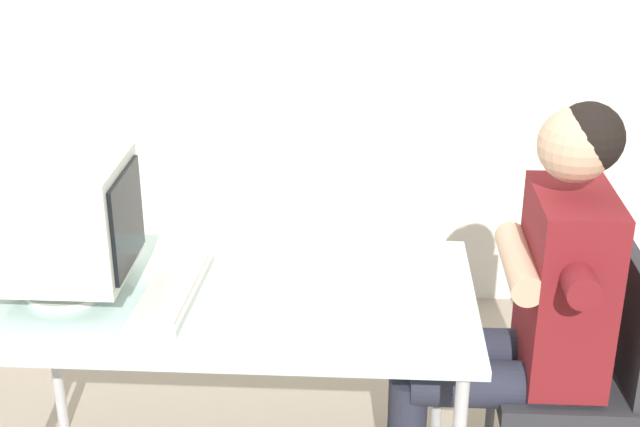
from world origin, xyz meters
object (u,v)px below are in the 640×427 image
at_px(keyboard, 172,291).
at_px(office_chair, 583,369).
at_px(desk, 226,308).
at_px(person_seated, 525,302).
at_px(crt_monitor, 61,220).

xyz_separation_m(keyboard, office_chair, (1.19, 0.08, -0.27)).
xyz_separation_m(desk, office_chair, (1.05, 0.05, -0.20)).
height_order(office_chair, person_seated, person_seated).
distance_m(crt_monitor, person_seated, 1.33).
bearing_deg(crt_monitor, person_seated, 3.30).
xyz_separation_m(desk, crt_monitor, (-0.44, -0.03, 0.28)).
distance_m(desk, keyboard, 0.17).
distance_m(keyboard, person_seated, 1.01).
bearing_deg(crt_monitor, keyboard, -1.68).
height_order(crt_monitor, person_seated, person_seated).
relative_size(desk, crt_monitor, 3.59).
relative_size(keyboard, office_chair, 0.55).
bearing_deg(keyboard, crt_monitor, 178.32).
distance_m(desk, office_chair, 1.07).
bearing_deg(crt_monitor, office_chair, 2.88).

